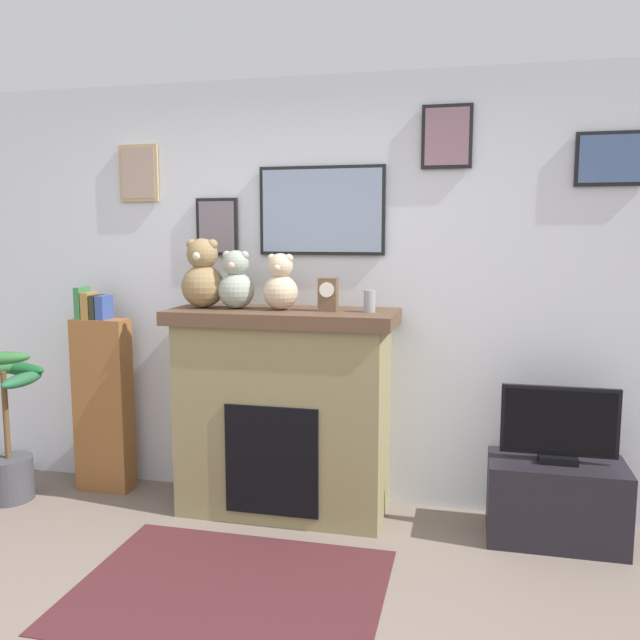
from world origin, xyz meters
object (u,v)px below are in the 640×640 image
mantel_clock (328,294)px  candle_jar (370,301)px  television (559,426)px  teddy_bear_grey (203,277)px  fireplace (284,411)px  teddy_bear_brown (236,282)px  bookshelf (103,399)px  teddy_bear_cream (280,284)px  tv_stand (555,501)px  potted_plant (7,435)px

mantel_clock → candle_jar: bearing=0.3°
television → teddy_bear_grey: bearing=179.2°
fireplace → teddy_bear_grey: 0.93m
television → teddy_bear_brown: teddy_bear_brown is taller
bookshelf → teddy_bear_cream: (1.23, -0.07, 0.77)m
bookshelf → mantel_clock: mantel_clock is taller
candle_jar → mantel_clock: 0.24m
mantel_clock → teddy_bear_cream: teddy_bear_cream is taller
teddy_bear_cream → fireplace: bearing=63.2°
teddy_bear_brown → teddy_bear_cream: (0.27, 0.00, -0.01)m
bookshelf → teddy_bear_cream: teddy_bear_cream is taller
fireplace → candle_jar: bearing=-2.0°
tv_stand → teddy_bear_grey: size_ratio=1.74×
fireplace → teddy_bear_cream: (-0.01, -0.02, 0.76)m
television → fireplace: bearing=178.3°
mantel_clock → teddy_bear_brown: teddy_bear_brown is taller
teddy_bear_brown → teddy_bear_grey: bearing=-180.0°
tv_stand → television: (0.00, -0.00, 0.42)m
bookshelf → potted_plant: size_ratio=1.37×
mantel_clock → teddy_bear_cream: bearing=179.9°
teddy_bear_cream → teddy_bear_grey: bearing=-180.0°
candle_jar → teddy_bear_brown: 0.80m
teddy_bear_grey → bookshelf: bearing=174.4°
television → teddy_bear_grey: teddy_bear_grey is taller
potted_plant → teddy_bear_brown: 1.76m
fireplace → bookshelf: 1.24m
candle_jar → mantel_clock: bearing=-179.7°
bookshelf → mantel_clock: 1.68m
fireplace → teddy_bear_cream: 0.76m
teddy_bear_cream → mantel_clock: bearing=-0.1°
mantel_clock → teddy_bear_cream: (-0.28, 0.00, 0.05)m
mantel_clock → teddy_bear_cream: size_ratio=0.58×
potted_plant → teddy_bear_cream: 1.99m
tv_stand → television: 0.42m
fireplace → television: 1.55m
fireplace → television: size_ratio=2.19×
potted_plant → tv_stand: bearing=3.4°
fireplace → mantel_clock: (0.27, -0.02, 0.70)m
teddy_bear_grey → teddy_bear_brown: size_ratio=1.20×
television → candle_jar: candle_jar is taller
potted_plant → television: bearing=3.4°
tv_stand → teddy_bear_cream: 1.94m
bookshelf → candle_jar: (1.75, -0.07, 0.69)m
mantel_clock → teddy_bear_brown: (-0.56, 0.00, 0.06)m
tv_stand → teddy_bear_cream: bearing=179.0°
television → mantel_clock: bearing=178.8°
tv_stand → teddy_bear_brown: teddy_bear_brown is taller
tv_stand → teddy_bear_grey: (-2.04, 0.03, 1.19)m
fireplace → mantel_clock: mantel_clock is taller
fireplace → bookshelf: bookshelf is taller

